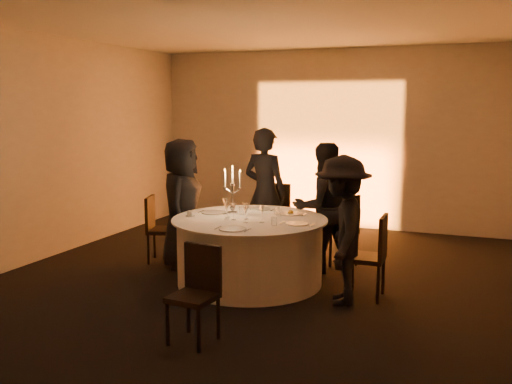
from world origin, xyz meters
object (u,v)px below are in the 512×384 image
at_px(chair_back_right, 341,225).
at_px(chair_right, 373,252).
at_px(chair_front, 197,288).
at_px(guest_back_left, 265,193).
at_px(chair_left, 158,225).
at_px(coffee_cup, 190,214).
at_px(banquet_table, 250,251).
at_px(guest_back_right, 323,208).
at_px(chair_back_left, 280,212).
at_px(guest_left, 182,204).
at_px(candelabra, 233,197).
at_px(guest_right, 342,230).

distance_m(chair_back_right, chair_right, 1.32).
xyz_separation_m(chair_front, guest_back_left, (-0.45, 2.88, 0.41)).
relative_size(chair_left, chair_front, 1.03).
xyz_separation_m(chair_left, coffee_cup, (0.79, -0.56, 0.31)).
height_order(banquet_table, guest_back_right, guest_back_right).
xyz_separation_m(chair_back_left, guest_back_left, (-0.06, -0.43, 0.33)).
xyz_separation_m(chair_back_right, guest_left, (-1.87, -0.85, 0.30)).
height_order(chair_front, guest_back_right, guest_back_right).
bearing_deg(guest_left, candelabra, -112.79).
height_order(chair_left, chair_front, chair_left).
xyz_separation_m(chair_back_left, chair_back_right, (1.01, -0.47, -0.03)).
height_order(chair_back_left, candelabra, candelabra).
height_order(chair_back_right, guest_back_right, guest_back_right).
bearing_deg(chair_back_right, guest_back_right, 33.69).
bearing_deg(chair_front, chair_back_right, 83.42).
bearing_deg(banquet_table, chair_right, -0.52).
distance_m(chair_right, guest_right, 0.46).
height_order(chair_front, coffee_cup, chair_front).
bearing_deg(guest_back_left, guest_left, 60.38).
bearing_deg(guest_left, guest_back_right, -89.98).
bearing_deg(chair_right, chair_back_right, -153.02).
bearing_deg(candelabra, coffee_cup, -137.45).
height_order(chair_back_right, guest_right, guest_right).
xyz_separation_m(guest_back_left, guest_right, (1.41, -1.46, -0.10)).
relative_size(chair_left, coffee_cup, 7.95).
height_order(chair_back_right, guest_left, guest_left).
bearing_deg(guest_right, chair_left, -117.71).
bearing_deg(chair_right, chair_back_left, -135.83).
bearing_deg(guest_back_right, chair_back_left, -83.25).
bearing_deg(candelabra, guest_left, 173.36).
bearing_deg(chair_back_left, guest_right, 131.74).
height_order(chair_left, guest_back_right, guest_back_right).
relative_size(guest_back_left, guest_right, 1.13).
xyz_separation_m(chair_back_left, guest_right, (1.35, -1.89, 0.23)).
height_order(guest_back_right, coffee_cup, guest_back_right).
relative_size(chair_back_left, guest_left, 0.59).
xyz_separation_m(guest_right, coffee_cup, (-1.85, 0.13, 0.02)).
xyz_separation_m(chair_front, coffee_cup, (-0.89, 1.55, 0.33)).
relative_size(chair_right, guest_left, 0.55).
relative_size(chair_back_right, guest_back_left, 0.53).
height_order(chair_back_left, chair_right, chair_back_left).
bearing_deg(coffee_cup, chair_left, 144.71).
bearing_deg(banquet_table, guest_back_left, 102.27).
xyz_separation_m(chair_back_left, chair_right, (1.62, -1.64, -0.04)).
xyz_separation_m(guest_back_right, candelabra, (-0.97, -0.58, 0.17)).
distance_m(guest_left, candelabra, 0.76).
xyz_separation_m(chair_front, guest_right, (0.96, 1.42, 0.31)).
xyz_separation_m(banquet_table, coffee_cup, (-0.70, -0.14, 0.42)).
relative_size(guest_back_left, guest_back_right, 1.10).
bearing_deg(chair_front, banquet_table, 102.19).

